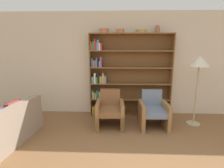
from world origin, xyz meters
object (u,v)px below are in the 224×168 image
object	(u,v)px
bookshelf	(124,77)
armchair_cushioned	(153,111)
bowl_brass	(120,31)
armchair_leather	(110,110)
couch	(0,131)
bowl_stoneware	(141,31)
floor_lamp	(199,64)
vase_tall	(157,30)
bowl_cream	(104,31)

from	to	relation	value
bookshelf	armchair_cushioned	distance (m)	1.19
bowl_brass	armchair_leather	distance (m)	2.00
couch	armchair_cushioned	size ratio (longest dim) A/B	2.15
bowl_stoneware	armchair_cushioned	size ratio (longest dim) A/B	0.32
bookshelf	couch	world-z (taller)	bookshelf
bookshelf	bowl_brass	world-z (taller)	bowl_brass
bowl_stoneware	floor_lamp	distance (m)	1.59
vase_tall	bookshelf	bearing A→B (deg)	178.31
couch	armchair_leather	distance (m)	2.25
vase_tall	couch	distance (m)	4.09
armchair_cushioned	bookshelf	bearing A→B (deg)	-48.08
bowl_cream	bowl_stoneware	distance (m)	0.93
armchair_cushioned	floor_lamp	size ratio (longest dim) A/B	0.51
armchair_leather	bowl_brass	bearing A→B (deg)	-110.28
floor_lamp	vase_tall	bearing A→B (deg)	149.84
bowl_cream	vase_tall	bearing A→B (deg)	0.00
bowl_cream	bowl_brass	bearing A→B (deg)	-0.00
bowl_brass	bowl_stoneware	world-z (taller)	bowl_brass
vase_tall	armchair_leather	world-z (taller)	vase_tall
armchair_cushioned	bowl_stoneware	bearing A→B (deg)	-71.03
armchair_leather	bookshelf	bearing A→B (deg)	-117.02
bowl_brass	floor_lamp	world-z (taller)	bowl_brass
bowl_cream	bowl_brass	world-z (taller)	bowl_cream
bowl_brass	floor_lamp	bearing A→B (deg)	-15.94
bowl_brass	armchair_leather	bearing A→B (deg)	-108.60
bowl_brass	floor_lamp	xyz separation A→B (m)	(1.81, -0.52, -0.78)
armchair_leather	bowl_cream	bearing A→B (deg)	-76.75
vase_tall	bowl_cream	bearing A→B (deg)	180.00
bookshelf	bowl_stoneware	size ratio (longest dim) A/B	8.12
bowl_cream	floor_lamp	size ratio (longest dim) A/B	0.15
floor_lamp	bowl_stoneware	bearing A→B (deg)	158.13
bowl_stoneware	armchair_cushioned	world-z (taller)	bowl_stoneware
bowl_cream	bowl_brass	xyz separation A→B (m)	(0.41, -0.00, -0.01)
couch	bookshelf	bearing A→B (deg)	-50.03
bowl_brass	bowl_cream	bearing A→B (deg)	180.00
vase_tall	floor_lamp	size ratio (longest dim) A/B	0.11
bookshelf	bowl_stoneware	world-z (taller)	bowl_stoneware
armchair_leather	couch	bearing A→B (deg)	22.90
armchair_leather	floor_lamp	distance (m)	2.31
bowl_cream	bowl_brass	size ratio (longest dim) A/B	1.21
bowl_stoneware	couch	bearing A→B (deg)	-149.98
bowl_cream	vase_tall	world-z (taller)	vase_tall
bowl_cream	floor_lamp	bearing A→B (deg)	-13.11
bowl_brass	couch	distance (m)	3.40
bookshelf	floor_lamp	size ratio (longest dim) A/B	1.32
couch	armchair_leather	size ratio (longest dim) A/B	2.15
armchair_leather	bowl_stoneware	bearing A→B (deg)	-139.54
armchair_cushioned	bowl_brass	bearing A→B (deg)	-43.00
bowl_stoneware	armchair_leather	world-z (taller)	bowl_stoneware
bookshelf	couch	bearing A→B (deg)	-145.42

